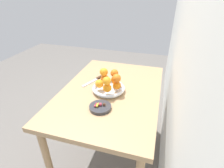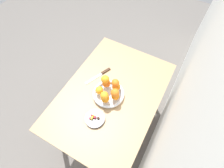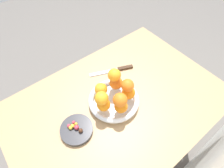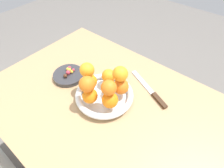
{
  "view_description": "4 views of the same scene",
  "coord_description": "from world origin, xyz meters",
  "px_view_note": "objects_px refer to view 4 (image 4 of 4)",
  "views": [
    {
      "loc": [
        1.13,
        0.34,
        1.47
      ],
      "look_at": [
        0.04,
        0.02,
        0.82
      ],
      "focal_mm": 28.0,
      "sensor_mm": 36.0,
      "label": 1
    },
    {
      "loc": [
        0.61,
        0.34,
        1.99
      ],
      "look_at": [
        -0.01,
        0.0,
        0.87
      ],
      "focal_mm": 28.0,
      "sensor_mm": 36.0,
      "label": 2
    },
    {
      "loc": [
        0.31,
        0.34,
        1.52
      ],
      "look_at": [
        0.02,
        -0.03,
        0.88
      ],
      "focal_mm": 28.0,
      "sensor_mm": 36.0,
      "label": 3
    },
    {
      "loc": [
        -0.32,
        0.34,
        1.36
      ],
      "look_at": [
        -0.01,
        -0.03,
        0.84
      ],
      "focal_mm": 28.0,
      "sensor_mm": 36.0,
      "label": 4
    }
  ],
  "objects_px": {
    "candy_ball_0": "(70,68)",
    "candy_ball_2": "(69,72)",
    "orange_8": "(109,88)",
    "orange_0": "(110,100)",
    "candy_dish": "(69,75)",
    "orange_2": "(109,76)",
    "dining_table": "(106,113)",
    "candy_ball_1": "(68,69)",
    "candy_ball_7": "(69,70)",
    "orange_6": "(87,70)",
    "orange_7": "(120,74)",
    "candy_ball_3": "(73,70)",
    "orange_4": "(90,96)",
    "knife": "(151,91)",
    "candy_ball_4": "(65,76)",
    "orange_3": "(91,81)",
    "candy_ball_6": "(72,72)",
    "candy_ball_5": "(69,70)",
    "orange_1": "(121,87)",
    "fruit_bowl": "(104,95)",
    "orange_5": "(87,84)"
  },
  "relations": [
    {
      "from": "orange_7",
      "to": "candy_ball_2",
      "type": "height_order",
      "value": "orange_7"
    },
    {
      "from": "orange_8",
      "to": "orange_0",
      "type": "bearing_deg",
      "value": 155.26
    },
    {
      "from": "orange_5",
      "to": "candy_ball_4",
      "type": "relative_size",
      "value": 3.26
    },
    {
      "from": "orange_4",
      "to": "knife",
      "type": "xyz_separation_m",
      "value": [
        -0.16,
        -0.23,
        -0.07
      ]
    },
    {
      "from": "orange_5",
      "to": "orange_7",
      "type": "relative_size",
      "value": 1.01
    },
    {
      "from": "orange_1",
      "to": "candy_ball_7",
      "type": "distance_m",
      "value": 0.3
    },
    {
      "from": "dining_table",
      "to": "candy_dish",
      "type": "bearing_deg",
      "value": -0.27
    },
    {
      "from": "orange_2",
      "to": "orange_7",
      "type": "bearing_deg",
      "value": 169.93
    },
    {
      "from": "candy_ball_0",
      "to": "candy_ball_1",
      "type": "height_order",
      "value": "same"
    },
    {
      "from": "orange_6",
      "to": "candy_ball_1",
      "type": "bearing_deg",
      "value": -5.79
    },
    {
      "from": "candy_ball_6",
      "to": "orange_3",
      "type": "bearing_deg",
      "value": 175.1
    },
    {
      "from": "orange_8",
      "to": "dining_table",
      "type": "bearing_deg",
      "value": -28.69
    },
    {
      "from": "orange_2",
      "to": "orange_5",
      "type": "height_order",
      "value": "orange_5"
    },
    {
      "from": "orange_4",
      "to": "orange_5",
      "type": "xyz_separation_m",
      "value": [
        0.01,
        -0.0,
        0.06
      ]
    },
    {
      "from": "candy_ball_1",
      "to": "candy_ball_5",
      "type": "bearing_deg",
      "value": -176.84
    },
    {
      "from": "candy_ball_4",
      "to": "orange_5",
      "type": "bearing_deg",
      "value": 170.46
    },
    {
      "from": "orange_8",
      "to": "candy_ball_3",
      "type": "bearing_deg",
      "value": -10.18
    },
    {
      "from": "dining_table",
      "to": "fruit_bowl",
      "type": "xyz_separation_m",
      "value": [
        0.02,
        -0.01,
        0.11
      ]
    },
    {
      "from": "orange_7",
      "to": "candy_ball_2",
      "type": "bearing_deg",
      "value": 12.97
    },
    {
      "from": "orange_0",
      "to": "candy_ball_0",
      "type": "xyz_separation_m",
      "value": [
        0.31,
        -0.05,
        -0.04
      ]
    },
    {
      "from": "orange_5",
      "to": "orange_6",
      "type": "relative_size",
      "value": 1.04
    },
    {
      "from": "orange_7",
      "to": "candy_ball_3",
      "type": "bearing_deg",
      "value": 7.17
    },
    {
      "from": "dining_table",
      "to": "candy_ball_7",
      "type": "distance_m",
      "value": 0.28
    },
    {
      "from": "dining_table",
      "to": "candy_ball_0",
      "type": "bearing_deg",
      "value": -6.02
    },
    {
      "from": "candy_ball_2",
      "to": "candy_ball_6",
      "type": "height_order",
      "value": "candy_ball_2"
    },
    {
      "from": "orange_6",
      "to": "candy_ball_0",
      "type": "xyz_separation_m",
      "value": [
        0.17,
        -0.03,
        -0.1
      ]
    },
    {
      "from": "orange_2",
      "to": "candy_ball_3",
      "type": "xyz_separation_m",
      "value": [
        0.19,
        0.05,
        -0.04
      ]
    },
    {
      "from": "candy_ball_3",
      "to": "candy_ball_7",
      "type": "xyz_separation_m",
      "value": [
        0.01,
        0.02,
        0.0
      ]
    },
    {
      "from": "orange_4",
      "to": "knife",
      "type": "height_order",
      "value": "orange_4"
    },
    {
      "from": "orange_2",
      "to": "candy_ball_4",
      "type": "relative_size",
      "value": 3.25
    },
    {
      "from": "candy_dish",
      "to": "orange_3",
      "type": "xyz_separation_m",
      "value": [
        -0.16,
        -0.0,
        0.06
      ]
    },
    {
      "from": "candy_ball_6",
      "to": "orange_8",
      "type": "bearing_deg",
      "value": 172.5
    },
    {
      "from": "candy_ball_6",
      "to": "orange_7",
      "type": "bearing_deg",
      "value": -169.75
    },
    {
      "from": "orange_6",
      "to": "candy_ball_0",
      "type": "bearing_deg",
      "value": -9.78
    },
    {
      "from": "candy_ball_0",
      "to": "candy_ball_6",
      "type": "distance_m",
      "value": 0.03
    },
    {
      "from": "orange_8",
      "to": "candy_ball_5",
      "type": "distance_m",
      "value": 0.31
    },
    {
      "from": "orange_4",
      "to": "candy_ball_3",
      "type": "distance_m",
      "value": 0.23
    },
    {
      "from": "fruit_bowl",
      "to": "knife",
      "type": "height_order",
      "value": "fruit_bowl"
    },
    {
      "from": "orange_1",
      "to": "orange_5",
      "type": "height_order",
      "value": "orange_5"
    },
    {
      "from": "orange_5",
      "to": "candy_ball_5",
      "type": "xyz_separation_m",
      "value": [
        0.21,
        -0.07,
        -0.1
      ]
    },
    {
      "from": "orange_5",
      "to": "orange_7",
      "type": "xyz_separation_m",
      "value": [
        -0.07,
        -0.12,
        0.0
      ]
    },
    {
      "from": "candy_ball_0",
      "to": "candy_ball_2",
      "type": "distance_m",
      "value": 0.03
    },
    {
      "from": "orange_4",
      "to": "orange_8",
      "type": "distance_m",
      "value": 0.1
    },
    {
      "from": "orange_6",
      "to": "orange_0",
      "type": "bearing_deg",
      "value": 171.13
    },
    {
      "from": "orange_4",
      "to": "orange_0",
      "type": "bearing_deg",
      "value": -155.7
    },
    {
      "from": "candy_ball_0",
      "to": "candy_ball_3",
      "type": "height_order",
      "value": "candy_ball_0"
    },
    {
      "from": "orange_5",
      "to": "candy_ball_7",
      "type": "bearing_deg",
      "value": -18.45
    },
    {
      "from": "candy_ball_4",
      "to": "orange_2",
      "type": "bearing_deg",
      "value": -151.87
    },
    {
      "from": "orange_6",
      "to": "orange_1",
      "type": "bearing_deg",
      "value": -155.06
    },
    {
      "from": "candy_dish",
      "to": "orange_2",
      "type": "height_order",
      "value": "orange_2"
    }
  ]
}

